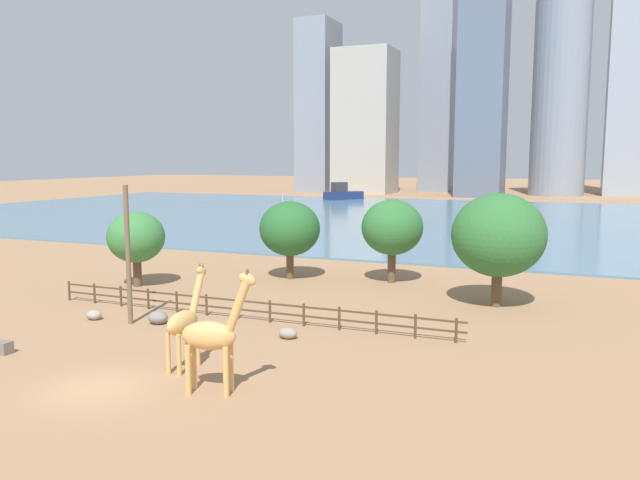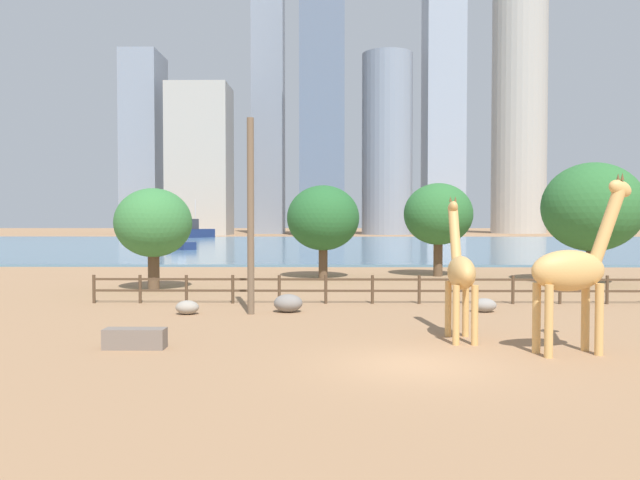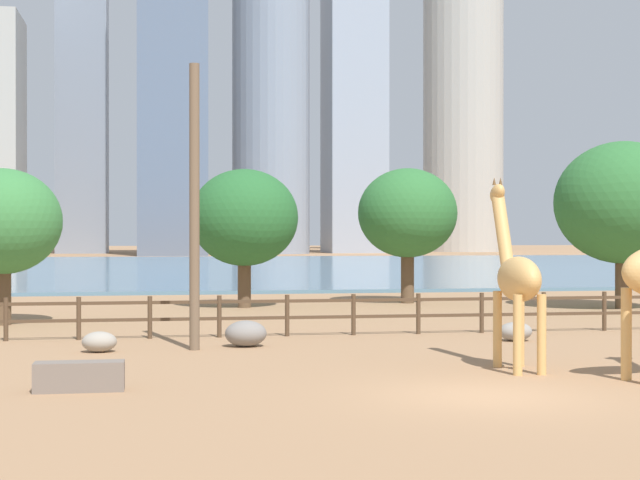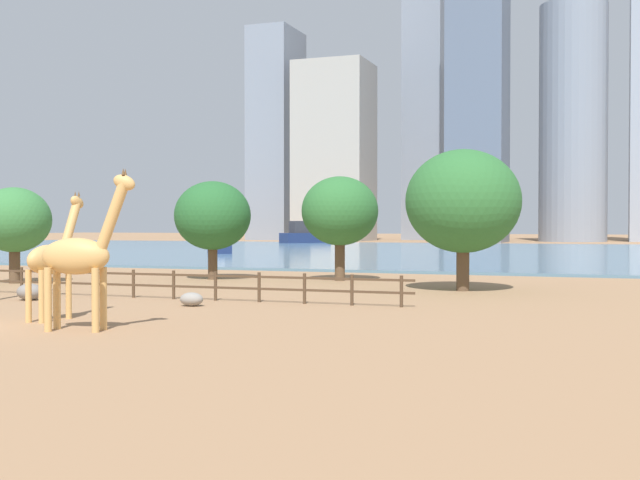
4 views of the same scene
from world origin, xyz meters
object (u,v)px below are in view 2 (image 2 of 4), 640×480
Objects in this scene: boulder_by_pole at (484,305)px; boat_sailboat at (181,244)px; feeding_trough at (135,339)px; tree_left_large at (438,214)px; giraffe_companion at (574,270)px; boulder_near_fence at (288,303)px; boat_ferry at (193,231)px; tree_center_broad at (323,218)px; tree_right_tall at (592,207)px; utility_pole at (251,216)px; boulder_small at (187,307)px; tree_left_small at (153,223)px; giraffe_tall at (460,272)px.

boulder_by_pole is 0.21× the size of boat_sailboat.
tree_left_large is at bearing 61.25° from feeding_trough.
giraffe_companion is 11.88m from boulder_near_fence.
boulder_by_pole is 108.18m from boat_ferry.
tree_right_tall reaches higher than tree_center_broad.
boat_sailboat is (-16.60, 50.97, 0.54)m from boulder_near_fence.
utility_pole is 15.86m from tree_center_broad.
tree_center_broad is at bearing -123.88° from boat_ferry.
giraffe_companion is 0.82× the size of tree_left_large.
tree_right_tall is at bearing 53.39° from giraffe_companion.
boulder_near_fence reaches higher than boulder_small.
tree_left_small is at bearing -143.15° from tree_center_broad.
boulder_small is at bearing -170.79° from boulder_near_fence.
tree_center_broad is (5.38, 22.42, 3.63)m from feeding_trough.
tree_right_tall is at bearing 0.63° from boat_sailboat.
giraffe_companion reaches higher than feeding_trough.
boat_sailboat is (-24.71, 50.83, 0.63)m from boulder_by_pole.
boulder_by_pole is at bearing -14.28° from boat_sailboat.
feeding_trough is (-9.91, -1.53, -1.86)m from giraffe_tall.
tree_left_large is 1.34× the size of boat_sailboat.
boat_ferry is at bearing 112.39° from tree_left_large.
boulder_by_pole is 0.11× the size of boat_ferry.
tree_right_tall is (8.75, 19.58, 2.17)m from giraffe_companion.
giraffe_companion is 5.11× the size of boulder_by_pole.
tree_left_large is at bearing 58.41° from utility_pole.
tree_left_large is (13.15, 23.98, 3.89)m from feeding_trough.
giraffe_companion is 12.86m from feeding_trough.
tree_left_large is (3.24, 22.45, 2.02)m from giraffe_tall.
utility_pole reaches higher than tree_right_tall.
boulder_small is 6.71m from feeding_trough.
tree_center_broad reaches higher than boulder_small.
boat_sailboat is at bearing 130.83° from tree_right_tall.
utility_pole is 1.68× the size of boat_sailboat.
giraffe_companion is at bearing -123.86° from boat_ferry.
tree_right_tall is at bearing 41.60° from feeding_trough.
giraffe_tall is 0.64× the size of tree_right_tall.
tree_center_broad is at bearing -168.67° from tree_left_large.
feeding_trough is 59.67m from boat_sailboat.
tree_left_small reaches higher than feeding_trough.
boulder_by_pole is 1.08× the size of boulder_small.
tree_left_small is (-16.96, -8.44, -0.55)m from tree_left_large.
boulder_by_pole is 15.39m from tree_right_tall.
utility_pole reaches higher than feeding_trough.
tree_center_broad is at bearing 95.10° from giraffe_companion.
feeding_trough is at bearing -118.75° from tree_left_large.
tree_left_large reaches higher than tree_center_broad.
tree_right_tall is 0.82× the size of boat_ferry.
tree_right_tall is at bearing 32.98° from utility_pole.
utility_pole is at bearing -159.10° from boulder_near_fence.
tree_right_tall reaches higher than tree_left_large.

